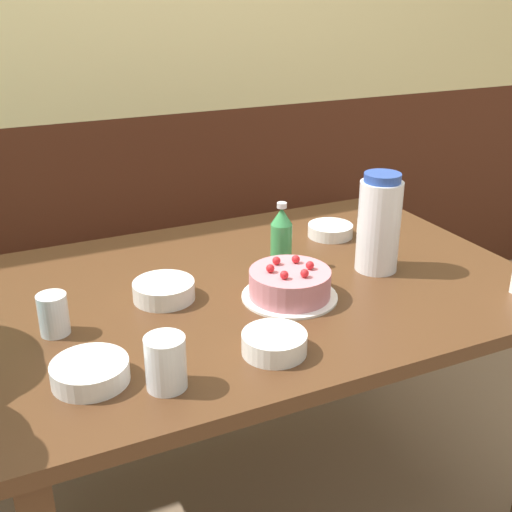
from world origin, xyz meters
TOP-DOWN VIEW (x-y plane):
  - ground_plane at (0.00, 0.00)m, footprint 12.00×12.00m
  - back_wall at (0.00, 1.05)m, footprint 4.80×0.04m
  - bench_seat at (0.00, 0.83)m, footprint 2.03×0.38m
  - dining_table at (0.00, 0.00)m, footprint 1.34×0.93m
  - birthday_cake at (0.02, -0.11)m, footprint 0.23×0.23m
  - water_pitcher at (0.31, -0.06)m, footprint 0.11×0.11m
  - soju_bottle at (0.09, 0.07)m, footprint 0.06×0.06m
  - bowl_soup_white at (0.32, 0.20)m, footprint 0.13×0.13m
  - bowl_rice_small at (-0.25, 0.01)m, footprint 0.15×0.15m
  - bowl_side_dish at (-0.12, -0.31)m, footprint 0.13×0.13m
  - bowl_sauce_shallow at (-0.48, -0.26)m, footprint 0.15×0.15m
  - glass_water_tall at (-0.36, -0.34)m, footprint 0.08×0.08m
  - glass_tumbler_short at (-0.51, -0.04)m, footprint 0.06×0.06m

SIDE VIEW (x-z plane):
  - ground_plane at x=0.00m, z-range 0.00..0.00m
  - bench_seat at x=0.00m, z-range 0.00..0.45m
  - dining_table at x=0.00m, z-range 0.28..1.00m
  - bowl_soup_white at x=0.32m, z-range 0.72..0.76m
  - bowl_sauce_shallow at x=-0.48m, z-range 0.72..0.76m
  - bowl_side_dish at x=-0.12m, z-range 0.72..0.77m
  - bowl_rice_small at x=-0.25m, z-range 0.72..0.77m
  - birthday_cake at x=0.02m, z-range 0.71..0.80m
  - glass_tumbler_short at x=-0.51m, z-range 0.72..0.81m
  - glass_water_tall at x=-0.36m, z-range 0.72..0.83m
  - soju_bottle at x=0.09m, z-range 0.72..0.89m
  - water_pitcher at x=0.31m, z-range 0.72..0.98m
  - back_wall at x=0.00m, z-range 0.00..2.50m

